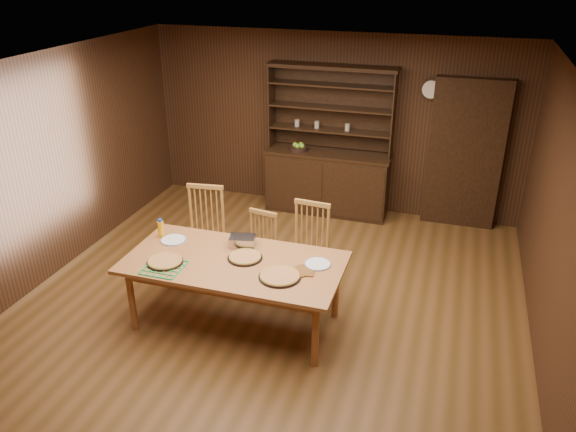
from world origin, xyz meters
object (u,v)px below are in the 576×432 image
(china_hutch, at_px, (328,174))
(chair_right, at_px, (309,246))
(juice_bottle, at_px, (161,229))
(dining_table, at_px, (234,267))
(chair_center, at_px, (260,248))
(chair_left, at_px, (205,229))

(china_hutch, distance_m, chair_right, 2.24)
(chair_right, distance_m, juice_bottle, 1.65)
(dining_table, relative_size, chair_center, 2.42)
(dining_table, distance_m, chair_center, 0.83)
(chair_center, bearing_deg, dining_table, -79.12)
(dining_table, bearing_deg, chair_center, 91.17)
(china_hutch, relative_size, dining_table, 0.98)
(chair_center, relative_size, juice_bottle, 4.37)
(chair_right, bearing_deg, chair_left, -174.75)
(chair_left, height_order, chair_right, chair_left)
(dining_table, bearing_deg, chair_right, 56.86)
(chair_right, bearing_deg, china_hutch, 103.06)
(china_hutch, bearing_deg, chair_center, -96.29)
(chair_left, xyz_separation_m, juice_bottle, (-0.24, -0.58, 0.25))
(chair_right, height_order, juice_bottle, chair_right)
(dining_table, distance_m, chair_left, 1.11)
(dining_table, bearing_deg, china_hutch, 85.66)
(juice_bottle, bearing_deg, china_hutch, 66.92)
(chair_right, relative_size, juice_bottle, 5.16)
(dining_table, relative_size, juice_bottle, 10.56)
(chair_left, xyz_separation_m, chair_center, (0.71, -0.03, -0.12))
(china_hutch, distance_m, chair_left, 2.43)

